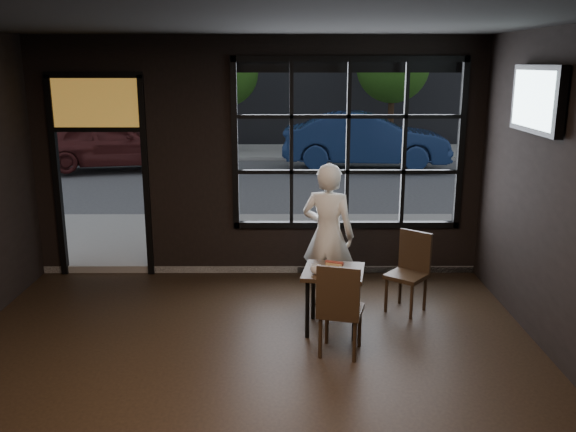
{
  "coord_description": "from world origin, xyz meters",
  "views": [
    {
      "loc": [
        0.38,
        -4.55,
        2.86
      ],
      "look_at": [
        0.4,
        2.2,
        1.15
      ],
      "focal_mm": 38.0,
      "sensor_mm": 36.0,
      "label": 1
    }
  ],
  "objects_px": {
    "cafe_table": "(333,300)",
    "navy_car": "(366,140)",
    "man": "(328,235)",
    "chair_near": "(341,307)"
  },
  "relations": [
    {
      "from": "chair_near",
      "to": "man",
      "type": "xyz_separation_m",
      "value": [
        -0.05,
        1.29,
        0.38
      ]
    },
    {
      "from": "navy_car",
      "to": "man",
      "type": "bearing_deg",
      "value": 173.76
    },
    {
      "from": "cafe_table",
      "to": "navy_car",
      "type": "distance_m",
      "value": 10.37
    },
    {
      "from": "chair_near",
      "to": "man",
      "type": "relative_size",
      "value": 0.56
    },
    {
      "from": "cafe_table",
      "to": "chair_near",
      "type": "distance_m",
      "value": 0.57
    },
    {
      "from": "man",
      "to": "navy_car",
      "type": "xyz_separation_m",
      "value": [
        1.65,
        9.49,
        -0.04
      ]
    },
    {
      "from": "man",
      "to": "navy_car",
      "type": "relative_size",
      "value": 0.39
    },
    {
      "from": "man",
      "to": "cafe_table",
      "type": "bearing_deg",
      "value": 110.73
    },
    {
      "from": "cafe_table",
      "to": "navy_car",
      "type": "bearing_deg",
      "value": 90.53
    },
    {
      "from": "chair_near",
      "to": "navy_car",
      "type": "xyz_separation_m",
      "value": [
        1.61,
        10.77,
        0.34
      ]
    }
  ]
}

